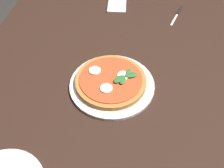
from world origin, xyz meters
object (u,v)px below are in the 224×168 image
object	(u,v)px
napkin	(117,5)
pizza	(111,80)
serving_tray	(112,85)
knife	(178,13)
dining_table	(105,81)

from	to	relation	value
napkin	pizza	bearing A→B (deg)	5.50
pizza	napkin	world-z (taller)	pizza
serving_tray	pizza	size ratio (longest dim) A/B	1.20
serving_tray	knife	world-z (taller)	serving_tray
pizza	knife	xyz separation A→B (m)	(-0.50, 0.25, -0.02)
serving_tray	napkin	bearing A→B (deg)	-174.04
dining_table	pizza	size ratio (longest dim) A/B	5.83
knife	napkin	bearing A→B (deg)	-94.42
dining_table	pizza	world-z (taller)	pizza
dining_table	pizza	distance (m)	0.15
dining_table	serving_tray	xyz separation A→B (m)	(0.10, 0.04, 0.09)
napkin	knife	size ratio (longest dim) A/B	0.76
pizza	napkin	xyz separation A→B (m)	(-0.53, -0.05, -0.02)
serving_tray	knife	xyz separation A→B (m)	(-0.51, 0.25, -0.00)
napkin	knife	distance (m)	0.30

